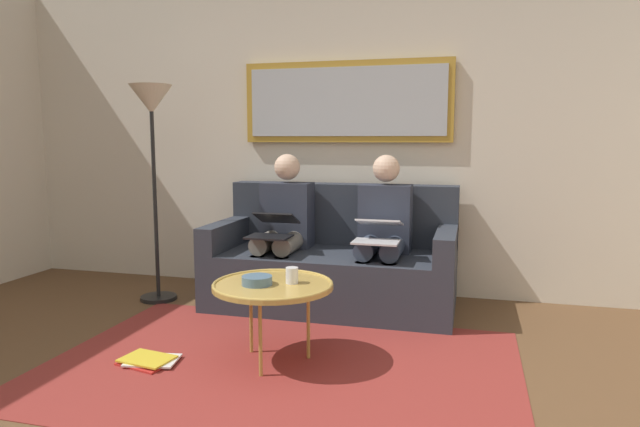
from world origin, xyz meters
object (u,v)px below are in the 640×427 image
at_px(laptop_silver, 378,231).
at_px(cup, 292,275).
at_px(person_right, 283,224).
at_px(bowl, 257,280).
at_px(magazine_stack, 148,360).
at_px(framed_mirror, 346,102).
at_px(person_left, 383,228).
at_px(coffee_table, 273,286).
at_px(couch, 334,263).
at_px(standing_lamp, 152,123).
at_px(laptop_black, 273,226).

bearing_deg(laptop_silver, cup, 68.58).
height_order(cup, person_right, person_right).
xyz_separation_m(bowl, magazine_stack, (0.60, 0.16, -0.46)).
bearing_deg(framed_mirror, laptop_silver, 118.78).
height_order(person_left, magazine_stack, person_left).
bearing_deg(coffee_table, person_left, -110.96).
bearing_deg(person_right, couch, -169.94).
distance_m(bowl, standing_lamp, 1.81).
xyz_separation_m(couch, laptop_silver, (-0.38, 0.31, 0.32)).
bearing_deg(coffee_table, cup, -158.49).
relative_size(cup, magazine_stack, 0.26).
relative_size(couch, laptop_black, 4.66).
relative_size(coffee_table, laptop_silver, 1.88).
xyz_separation_m(person_right, magazine_stack, (0.34, 1.36, -0.59)).
bearing_deg(cup, standing_lamp, -33.05).
distance_m(couch, cup, 1.19).
bearing_deg(person_right, person_left, 180.00).
distance_m(person_left, magazine_stack, 1.85).
bearing_deg(person_left, bowl, 66.60).
height_order(cup, person_left, person_left).
bearing_deg(couch, laptop_silver, 141.10).
relative_size(bowl, standing_lamp, 0.10).
bearing_deg(person_right, magazine_stack, 75.77).
relative_size(magazine_stack, standing_lamp, 0.21).
bearing_deg(bowl, standing_lamp, -39.10).
distance_m(person_right, magazine_stack, 1.52).
height_order(bowl, person_left, person_left).
xyz_separation_m(laptop_black, magazine_stack, (0.34, 1.13, -0.61)).
bearing_deg(coffee_table, person_right, -74.11).
bearing_deg(standing_lamp, laptop_black, 178.28).
height_order(bowl, person_right, person_right).
height_order(person_left, laptop_black, person_left).
height_order(laptop_black, magazine_stack, laptop_black).
bearing_deg(couch, coffee_table, 87.34).
bearing_deg(standing_lamp, laptop_silver, 178.60).
relative_size(couch, person_right, 1.59).
height_order(person_right, laptop_black, person_right).
height_order(framed_mirror, bowl, framed_mirror).
xyz_separation_m(person_left, magazine_stack, (1.11, 1.36, -0.59)).
distance_m(framed_mirror, coffee_table, 1.95).
height_order(bowl, laptop_silver, laptop_silver).
bearing_deg(bowl, laptop_silver, -118.48).
bearing_deg(person_left, cup, 72.93).
xyz_separation_m(couch, laptop_black, (0.38, 0.30, 0.32)).
bearing_deg(bowl, laptop_black, -75.45).
bearing_deg(cup, person_left, -107.07).
bearing_deg(laptop_silver, standing_lamp, -1.40).
bearing_deg(magazine_stack, laptop_silver, -134.87).
bearing_deg(bowl, cup, -154.52).
bearing_deg(laptop_silver, coffee_table, 64.13).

